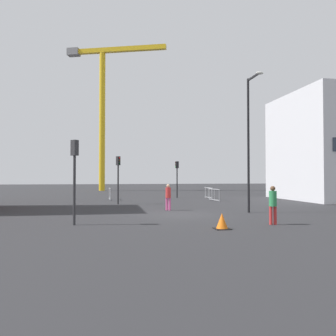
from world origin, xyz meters
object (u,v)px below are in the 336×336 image
object	(u,v)px
construction_crane	(104,96)
streetlamp_tall	(250,134)
traffic_cone_orange	(222,222)
pedestrian_walking	(273,202)
traffic_light_verge	(177,173)
pedestrian_waiting	(168,195)
traffic_light_crosswalk	(118,172)
traffic_light_corner	(74,168)

from	to	relation	value
construction_crane	streetlamp_tall	xyz separation A→B (m)	(9.02, -33.77, -9.80)
construction_crane	streetlamp_tall	distance (m)	36.30
construction_crane	traffic_cone_orange	distance (m)	42.32
pedestrian_walking	traffic_light_verge	bearing A→B (deg)	91.11
construction_crane	pedestrian_waiting	world-z (taller)	construction_crane
construction_crane	traffic_light_crosswalk	distance (m)	28.60
traffic_cone_orange	streetlamp_tall	bearing A→B (deg)	56.93
traffic_light_corner	traffic_cone_orange	bearing A→B (deg)	-20.47
construction_crane	streetlamp_tall	world-z (taller)	construction_crane
traffic_light_corner	streetlamp_tall	bearing A→B (deg)	19.20
construction_crane	traffic_light_crosswalk	world-z (taller)	construction_crane
construction_crane	traffic_light_crosswalk	size ratio (longest dim) A/B	5.89
construction_crane	streetlamp_tall	size ratio (longest dim) A/B	2.72
pedestrian_waiting	traffic_cone_orange	bearing A→B (deg)	-84.19
streetlamp_tall	pedestrian_waiting	distance (m)	6.38
traffic_light_corner	pedestrian_walking	xyz separation A→B (m)	(8.85, -1.46, -1.56)
streetlamp_tall	pedestrian_walking	distance (m)	6.24
traffic_light_verge	pedestrian_waiting	distance (m)	13.05
pedestrian_waiting	traffic_cone_orange	xyz separation A→B (m)	(0.83, -8.12, -0.67)
traffic_light_crosswalk	traffic_light_verge	bearing A→B (deg)	49.04
traffic_light_verge	pedestrian_walking	distance (m)	19.92
traffic_light_verge	traffic_light_crosswalk	world-z (taller)	traffic_light_crosswalk
traffic_light_corner	traffic_light_verge	bearing A→B (deg)	65.30
traffic_light_crosswalk	pedestrian_walking	bearing A→B (deg)	-62.78
construction_crane	pedestrian_waiting	xyz separation A→B (m)	(4.46, -31.39, -13.56)
traffic_light_verge	pedestrian_walking	xyz separation A→B (m)	(0.38, -19.86, -1.50)
traffic_cone_orange	pedestrian_waiting	bearing A→B (deg)	95.81
pedestrian_waiting	streetlamp_tall	bearing A→B (deg)	-27.56
traffic_light_corner	traffic_light_crosswalk	distance (m)	11.52
construction_crane	pedestrian_waiting	size ratio (longest dim) A/B	13.18
traffic_light_verge	traffic_light_crosswalk	xyz separation A→B (m)	(-6.17, -7.11, 0.02)
traffic_light_verge	pedestrian_waiting	size ratio (longest dim) A/B	2.22
construction_crane	traffic_light_corner	world-z (taller)	construction_crane
traffic_light_verge	streetlamp_tall	bearing A→B (deg)	-84.57
pedestrian_waiting	traffic_cone_orange	distance (m)	8.19
traffic_light_crosswalk	traffic_cone_orange	world-z (taller)	traffic_light_crosswalk
traffic_light_corner	pedestrian_walking	world-z (taller)	traffic_light_corner
traffic_light_corner	pedestrian_walking	size ratio (longest dim) A/B	2.19
streetlamp_tall	traffic_light_corner	xyz separation A→B (m)	(-9.89, -3.44, -2.16)
pedestrian_walking	traffic_cone_orange	xyz separation A→B (m)	(-2.70, -0.84, -0.71)
traffic_light_verge	pedestrian_waiting	bearing A→B (deg)	-104.02
construction_crane	pedestrian_waiting	distance (m)	34.48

